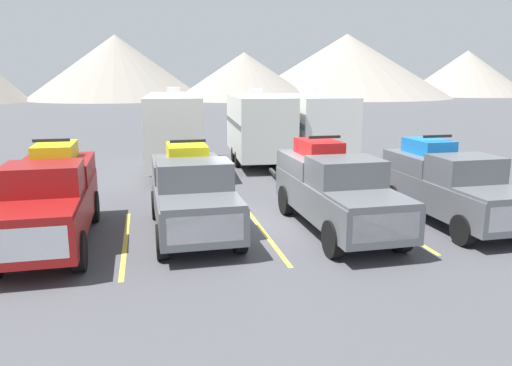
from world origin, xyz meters
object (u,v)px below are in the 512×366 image
camper_trailer_a (174,128)px  camper_trailer_b (259,125)px  pickup_truck_b (192,192)px  pickup_truck_d (449,184)px  pickup_truck_a (50,197)px  camper_trailer_c (315,124)px  pickup_truck_c (334,188)px

camper_trailer_a → camper_trailer_b: camper_trailer_a is taller
pickup_truck_b → pickup_truck_d: (7.56, -0.64, -0.01)m
pickup_truck_a → camper_trailer_b: 13.15m
camper_trailer_c → camper_trailer_b: bearing=179.1°
pickup_truck_c → camper_trailer_b: camper_trailer_b is taller
pickup_truck_b → camper_trailer_a: (0.08, 9.34, 0.83)m
pickup_truck_a → camper_trailer_b: bearing=53.0°
pickup_truck_a → pickup_truck_b: (3.67, 0.17, -0.07)m
camper_trailer_c → pickup_truck_b: bearing=-124.7°
camper_trailer_a → pickup_truck_c: bearing=-68.6°
pickup_truck_a → pickup_truck_b: bearing=2.6°
pickup_truck_a → pickup_truck_c: bearing=-3.0°
pickup_truck_c → camper_trailer_b: 10.92m
pickup_truck_d → camper_trailer_a: camper_trailer_a is taller
pickup_truck_a → pickup_truck_d: size_ratio=1.11×
pickup_truck_a → pickup_truck_c: pickup_truck_a is taller
pickup_truck_d → camper_trailer_a: (-7.48, 9.98, 0.84)m
pickup_truck_d → camper_trailer_b: bearing=106.9°
pickup_truck_c → pickup_truck_a: bearing=177.0°
pickup_truck_b → camper_trailer_b: bearing=67.7°
pickup_truck_a → camper_trailer_b: size_ratio=0.77×
pickup_truck_b → camper_trailer_b: 11.18m
pickup_truck_a → camper_trailer_c: camper_trailer_c is taller
pickup_truck_b → pickup_truck_c: pickup_truck_c is taller
pickup_truck_c → camper_trailer_c: camper_trailer_c is taller
pickup_truck_b → camper_trailer_b: size_ratio=0.69×
pickup_truck_c → pickup_truck_d: 3.60m
pickup_truck_b → camper_trailer_a: 9.38m
pickup_truck_b → pickup_truck_a: bearing=-177.4°
pickup_truck_c → camper_trailer_b: bearing=88.6°
camper_trailer_a → pickup_truck_b: bearing=-90.5°
pickup_truck_a → pickup_truck_c: (7.64, -0.40, -0.03)m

